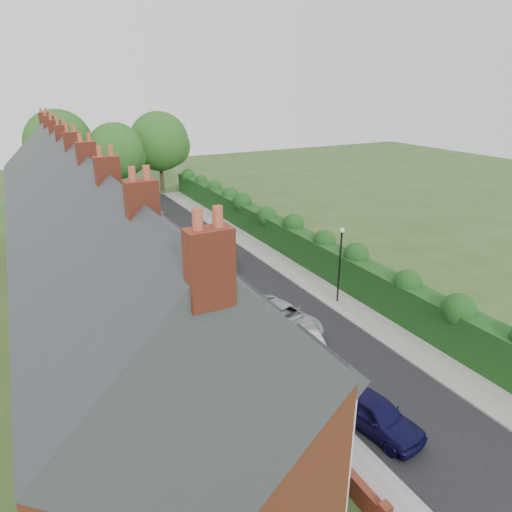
# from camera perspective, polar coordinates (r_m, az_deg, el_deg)

# --- Properties ---
(ground) EXTENTS (140.00, 140.00, 0.00)m
(ground) POSITION_cam_1_polar(r_m,az_deg,el_deg) (26.24, 9.42, -10.76)
(ground) COLOR #2D4C1E
(ground) RESTS_ON ground
(road) EXTENTS (6.00, 58.00, 0.02)m
(road) POSITION_cam_1_polar(r_m,az_deg,el_deg) (34.38, -2.21, -2.51)
(road) COLOR black
(road) RESTS_ON ground
(pavement_hedge_side) EXTENTS (2.20, 58.00, 0.12)m
(pavement_hedge_side) POSITION_cam_1_polar(r_m,az_deg,el_deg) (36.16, 3.66, -1.24)
(pavement_hedge_side) COLOR gray
(pavement_hedge_side) RESTS_ON ground
(pavement_house_side) EXTENTS (1.70, 58.00, 0.12)m
(pavement_house_side) POSITION_cam_1_polar(r_m,az_deg,el_deg) (33.04, -8.25, -3.64)
(pavement_house_side) COLOR gray
(pavement_house_side) RESTS_ON ground
(kerb_hedge_side) EXTENTS (0.18, 58.00, 0.13)m
(kerb_hedge_side) POSITION_cam_1_polar(r_m,az_deg,el_deg) (35.66, 2.22, -1.53)
(kerb_hedge_side) COLOR gray
(kerb_hedge_side) RESTS_ON ground
(kerb_house_side) EXTENTS (0.18, 58.00, 0.13)m
(kerb_house_side) POSITION_cam_1_polar(r_m,az_deg,el_deg) (33.28, -6.96, -3.37)
(kerb_house_side) COLOR gray
(kerb_house_side) RESTS_ON ground
(hedge) EXTENTS (2.10, 58.00, 2.85)m
(hedge) POSITION_cam_1_polar(r_m,az_deg,el_deg) (36.54, 6.14, 1.50)
(hedge) COLOR #103412
(hedge) RESTS_ON ground
(terrace_row) EXTENTS (9.05, 40.50, 11.50)m
(terrace_row) POSITION_cam_1_polar(r_m,az_deg,el_deg) (29.19, -20.12, 1.24)
(terrace_row) COLOR brown
(terrace_row) RESTS_ON ground
(garden_wall_row) EXTENTS (0.35, 40.35, 1.10)m
(garden_wall_row) POSITION_cam_1_polar(r_m,az_deg,el_deg) (31.73, -9.37, -3.98)
(garden_wall_row) COLOR maroon
(garden_wall_row) RESTS_ON ground
(lamppost) EXTENTS (0.32, 0.32, 5.16)m
(lamppost) POSITION_cam_1_polar(r_m,az_deg,el_deg) (29.54, 10.49, 0.01)
(lamppost) COLOR black
(lamppost) RESTS_ON ground
(tree_far_left) EXTENTS (7.14, 6.80, 9.29)m
(tree_far_left) POSITION_cam_1_polar(r_m,az_deg,el_deg) (59.27, -16.78, 12.30)
(tree_far_left) COLOR #332316
(tree_far_left) RESTS_ON ground
(tree_far_right) EXTENTS (7.98, 7.60, 10.31)m
(tree_far_right) POSITION_cam_1_polar(r_m,az_deg,el_deg) (62.54, -11.67, 13.70)
(tree_far_right) COLOR #332316
(tree_far_right) RESTS_ON ground
(tree_far_back) EXTENTS (8.40, 8.00, 10.82)m
(tree_far_back) POSITION_cam_1_polar(r_m,az_deg,el_deg) (61.28, -23.01, 12.67)
(tree_far_back) COLOR #332316
(tree_far_back) RESTS_ON ground
(car_navy) EXTENTS (2.53, 4.60, 1.48)m
(car_navy) POSITION_cam_1_polar(r_m,az_deg,el_deg) (20.69, 14.60, -18.49)
(car_navy) COLOR #0D0B33
(car_navy) RESTS_ON ground
(car_silver_a) EXTENTS (2.02, 4.57, 1.46)m
(car_silver_a) POSITION_cam_1_polar(r_m,az_deg,el_deg) (24.37, 6.28, -11.26)
(car_silver_a) COLOR #AFAFB4
(car_silver_a) RESTS_ON ground
(car_silver_b) EXTENTS (3.54, 5.78, 1.50)m
(car_silver_b) POSITION_cam_1_polar(r_m,az_deg,el_deg) (27.02, 3.29, -7.66)
(car_silver_b) COLOR #A6A9AD
(car_silver_b) RESTS_ON ground
(car_white) EXTENTS (3.23, 5.75, 1.57)m
(car_white) POSITION_cam_1_polar(r_m,az_deg,el_deg) (32.65, -5.08, -2.41)
(car_white) COLOR silver
(car_white) RESTS_ON ground
(car_green) EXTENTS (1.65, 4.07, 1.38)m
(car_green) POSITION_cam_1_polar(r_m,az_deg,el_deg) (37.65, -8.76, 0.49)
(car_green) COLOR #10381A
(car_green) RESTS_ON ground
(car_red) EXTENTS (1.55, 4.26, 1.39)m
(car_red) POSITION_cam_1_polar(r_m,az_deg,el_deg) (42.72, -10.66, 2.85)
(car_red) COLOR maroon
(car_red) RESTS_ON ground
(car_beige) EXTENTS (3.08, 5.87, 1.57)m
(car_beige) POSITION_cam_1_polar(r_m,az_deg,el_deg) (46.25, -12.56, 4.21)
(car_beige) COLOR tan
(car_beige) RESTS_ON ground
(car_grey) EXTENTS (2.03, 4.66, 1.34)m
(car_grey) POSITION_cam_1_polar(r_m,az_deg,el_deg) (51.30, -12.84, 5.67)
(car_grey) COLOR #515458
(car_grey) RESTS_ON ground
(horse) EXTENTS (1.17, 1.88, 1.47)m
(horse) POSITION_cam_1_polar(r_m,az_deg,el_deg) (35.14, -2.69, -0.71)
(horse) COLOR brown
(horse) RESTS_ON ground
(horse_cart) EXTENTS (1.25, 2.76, 1.99)m
(horse_cart) POSITION_cam_1_polar(r_m,az_deg,el_deg) (36.60, -3.95, 0.83)
(horse_cart) COLOR black
(horse_cart) RESTS_ON ground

